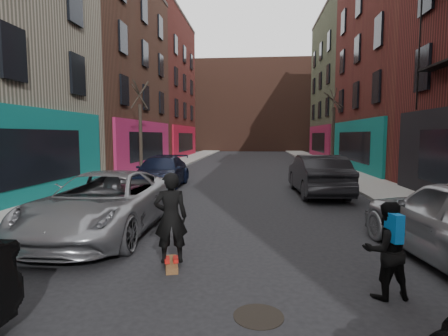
% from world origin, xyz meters
% --- Properties ---
extents(sidewalk_left, '(2.50, 84.00, 0.13)m').
position_xyz_m(sidewalk_left, '(-6.25, 30.00, 0.07)').
color(sidewalk_left, gray).
rests_on(sidewalk_left, ground).
extents(sidewalk_right, '(2.50, 84.00, 0.13)m').
position_xyz_m(sidewalk_right, '(6.25, 30.00, 0.07)').
color(sidewalk_right, gray).
rests_on(sidewalk_right, ground).
extents(building_far, '(40.00, 10.00, 14.00)m').
position_xyz_m(building_far, '(0.00, 56.00, 7.00)').
color(building_far, '#47281E').
rests_on(building_far, ground).
extents(tree_left_far, '(2.00, 2.00, 6.50)m').
position_xyz_m(tree_left_far, '(-6.20, 18.00, 3.38)').
color(tree_left_far, black).
rests_on(tree_left_far, sidewalk_left).
extents(tree_right_far, '(2.00, 2.00, 6.80)m').
position_xyz_m(tree_right_far, '(6.20, 24.00, 3.53)').
color(tree_right_far, black).
rests_on(tree_right_far, sidewalk_right).
extents(parked_left_far, '(2.61, 5.59, 1.55)m').
position_xyz_m(parked_left_far, '(-3.20, 6.28, 0.77)').
color(parked_left_far, gray).
rests_on(parked_left_far, ground).
extents(parked_left_end, '(2.25, 5.18, 1.48)m').
position_xyz_m(parked_left_end, '(-3.84, 13.86, 0.74)').
color(parked_left_end, black).
rests_on(parked_left_end, ground).
extents(parked_right_end, '(2.01, 5.17, 1.68)m').
position_xyz_m(parked_right_end, '(3.20, 12.63, 0.84)').
color(parked_right_end, black).
rests_on(parked_right_end, ground).
extents(skateboard, '(0.43, 0.83, 0.10)m').
position_xyz_m(skateboard, '(-0.95, 4.13, 0.05)').
color(skateboard, brown).
rests_on(skateboard, ground).
extents(skateboarder, '(0.71, 0.56, 1.71)m').
position_xyz_m(skateboarder, '(-0.95, 4.13, 0.95)').
color(skateboarder, black).
rests_on(skateboarder, skateboard).
extents(pedestrian, '(0.82, 0.70, 1.50)m').
position_xyz_m(pedestrian, '(2.62, 3.21, 0.76)').
color(pedestrian, black).
rests_on(pedestrian, ground).
extents(manhole, '(0.82, 0.82, 0.01)m').
position_xyz_m(manhole, '(0.69, 2.45, 0.01)').
color(manhole, black).
rests_on(manhole, ground).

